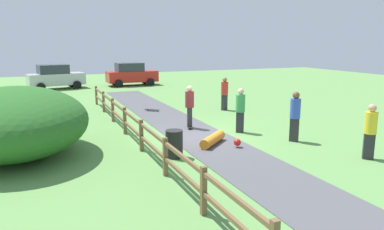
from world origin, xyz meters
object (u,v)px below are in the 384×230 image
Objects in this scene: skateboard_loose at (152,110)px; bystander_yellow at (370,129)px; bystander_blue at (295,114)px; parked_car_red at (131,74)px; skater_riding at (190,104)px; skater_fallen at (215,140)px; bush_large at (14,122)px; bystander_green at (240,108)px; bystander_red at (225,92)px; trash_bin at (174,144)px; parked_car_silver at (55,77)px.

bystander_yellow is at bearing -68.87° from skateboard_loose.
bystander_yellow is 2.78m from bystander_blue.
parked_car_red reaches higher than skateboard_loose.
skater_fallen is (-0.15, -2.77, -0.85)m from skater_riding.
bystander_yellow is at bearing -24.36° from bush_large.
skater_fallen is 2.38m from bystander_green.
bush_large is 19.66m from parked_car_red.
bush_large is 3.10× the size of bystander_red.
skater_riding is 1.00× the size of bystander_green.
skateboard_loose is 11.31m from bystander_yellow.
bush_large is 3.04× the size of skater_riding.
skater_riding is 2.90m from skater_fallen.
bystander_blue reaches higher than trash_bin.
bystander_blue is (-0.55, -6.70, 0.05)m from bystander_red.
parked_car_silver is 1.05× the size of parked_car_red.
parked_car_silver is (-4.50, 19.26, 0.76)m from skater_fallen.
bystander_yellow is 0.97× the size of bystander_green.
bystander_green is (-1.73, -4.70, 0.02)m from bystander_red.
parked_car_red reaches higher than skater_riding.
bystander_green is at bearing -41.29° from skater_riding.
trash_bin is 0.21× the size of parked_car_red.
bystander_green is (8.38, -0.06, -0.12)m from bush_large.
skater_fallen is at bearing -76.85° from parked_car_silver.
bush_large is at bearing -155.36° from bystander_red.
trash_bin is at bearing -119.31° from skater_riding.
skater_riding is 17.14m from parked_car_silver.
bystander_blue is at bearing -69.44° from parked_car_silver.
parked_car_silver is at bearing 97.55° from trash_bin.
bystander_red is at bearing 51.65° from trash_bin.
skater_fallen is 0.35× the size of parked_car_red.
parked_car_red is (1.80, 12.09, 0.87)m from skateboard_loose.
skateboard_loose is 0.39× the size of bystander_red.
bystander_red is at bearing 24.64° from bush_large.
bystander_blue reaches higher than skater_riding.
bush_large is at bearing 155.46° from trash_bin.
skateboard_loose is 12.26m from parked_car_red.
bystander_green is at bearing 29.94° from trash_bin.
bystander_yellow reaches higher than trash_bin.
bystander_green reaches higher than bystander_yellow.
bystander_red is at bearing -81.56° from parked_car_red.
bystander_green is (-1.18, 2.00, -0.04)m from bystander_blue.
trash_bin is at bearing -24.54° from bush_large.
bystander_blue is at bearing -94.72° from bystander_red.
parked_car_red is (6.07, 0.01, 0.00)m from parked_car_silver.
parked_car_red reaches higher than skater_fallen.
skater_riding reaches higher than bystander_green.
bystander_blue is (4.83, 0.10, 0.60)m from trash_bin.
bystander_red is 6.73m from bystander_blue.
parked_car_red is (-0.24, 17.96, -0.06)m from bystander_green.
skater_fallen is 2.11× the size of skateboard_loose.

